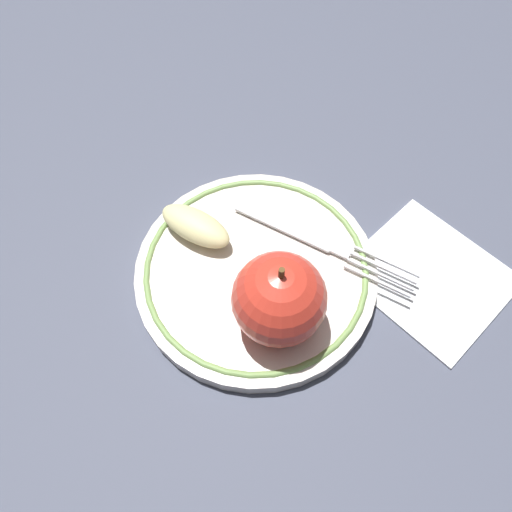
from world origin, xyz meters
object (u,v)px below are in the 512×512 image
object	(u,v)px
fork	(317,242)
napkin_folded	(430,276)
plate	(256,271)
apple_red_whole	(284,297)
apple_slice_front	(195,226)

from	to	relation	value
fork	napkin_folded	world-z (taller)	fork
plate	apple_red_whole	xyz separation A→B (m)	(0.06, -0.01, 0.05)
plate	apple_red_whole	distance (m)	0.07
apple_red_whole	napkin_folded	world-z (taller)	apple_red_whole
plate	fork	xyz separation A→B (m)	(0.01, 0.07, 0.01)
plate	apple_slice_front	distance (m)	0.07
plate	napkin_folded	bearing A→B (deg)	58.91
napkin_folded	apple_slice_front	bearing A→B (deg)	-130.59
plate	apple_slice_front	xyz separation A→B (m)	(-0.06, -0.03, 0.02)
apple_slice_front	fork	distance (m)	0.12
apple_slice_front	napkin_folded	xyz separation A→B (m)	(0.15, 0.18, -0.03)
napkin_folded	fork	bearing A→B (deg)	-135.10
plate	apple_slice_front	world-z (taller)	apple_slice_front
apple_red_whole	apple_slice_front	distance (m)	0.12
apple_slice_front	apple_red_whole	bearing A→B (deg)	164.29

